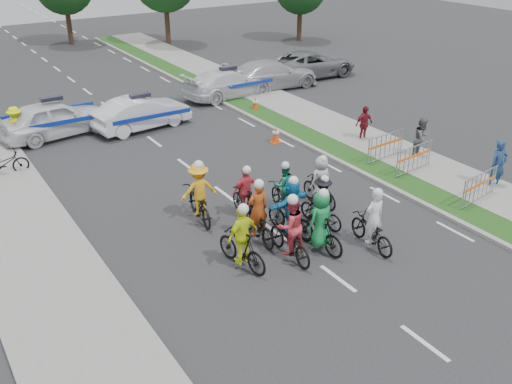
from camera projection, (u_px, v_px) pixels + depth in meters
ground at (338, 279)px, 15.07m from camera, size 90.00×90.00×0.00m
curb_right at (356, 170)px, 21.30m from camera, size 0.20×60.00×0.12m
grass_strip at (370, 166)px, 21.64m from camera, size 1.20×60.00×0.11m
sidewalk_right at (404, 156)px, 22.51m from camera, size 2.40×60.00×0.13m
sidewalk_left at (38, 262)px, 15.66m from camera, size 3.00×60.00×0.13m
rider_0 at (372, 228)px, 16.23m from camera, size 0.84×1.93×1.92m
rider_1 at (320, 226)px, 16.04m from camera, size 0.88×1.92×1.97m
rider_2 at (290, 235)px, 15.67m from camera, size 0.87×2.00×2.01m
rider_3 at (242, 243)px, 15.24m from camera, size 1.05×1.94×1.97m
rider_4 at (321, 206)px, 17.37m from camera, size 1.02×1.75×1.72m
rider_5 at (291, 210)px, 16.82m from camera, size 1.60×1.91×1.93m
rider_6 at (257, 220)px, 16.61m from camera, size 0.84×2.00×1.99m
rider_7 at (320, 186)px, 18.59m from camera, size 0.75×1.71×1.80m
rider_8 at (283, 192)px, 18.25m from camera, size 0.88×1.79×1.75m
rider_9 at (246, 198)px, 17.81m from camera, size 0.93×1.74×1.81m
rider_10 at (199, 197)px, 17.63m from camera, size 1.23×2.10×2.05m
police_car_0 at (55, 118)px, 24.40m from camera, size 4.93×2.58×1.60m
police_car_1 at (142, 113)px, 25.33m from camera, size 4.54×2.07×1.44m
police_car_2 at (228, 83)px, 29.79m from camera, size 5.14×2.46×1.44m
civilian_sedan at (272, 74)px, 31.30m from camera, size 5.40×2.51×1.53m
civilian_suv at (311, 64)px, 33.46m from camera, size 5.57×2.71×1.53m
spectator_0 at (498, 165)px, 19.64m from camera, size 0.73×0.56×1.79m
spectator_1 at (422, 138)px, 22.17m from camera, size 0.95×0.83×1.64m
spectator_2 at (364, 124)px, 23.86m from camera, size 0.91×0.39×1.54m
marshal_hiviz at (16, 126)px, 23.44m from camera, size 1.09×0.65×1.65m
barrier_0 at (479, 188)px, 18.72m from camera, size 2.05×0.76×1.12m
barrier_1 at (414, 160)px, 20.90m from camera, size 2.04×0.69×1.12m
barrier_2 at (385, 148)px, 22.01m from camera, size 2.03×0.66×1.12m
cone_0 at (276, 135)px, 23.90m from camera, size 0.40×0.40×0.70m
cone_1 at (255, 104)px, 27.80m from camera, size 0.40×0.40×0.70m
parked_bike at (3, 164)px, 20.77m from camera, size 1.81×0.66×0.95m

